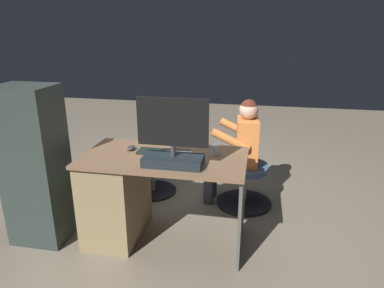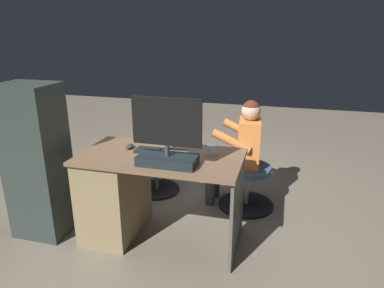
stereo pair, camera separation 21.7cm
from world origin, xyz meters
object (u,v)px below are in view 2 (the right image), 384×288
at_px(computer_mouse, 130,146).
at_px(visitor_chair, 247,183).
at_px(cup, 211,150).
at_px(tv_remote, 148,152).
at_px(office_chair_teddy, 156,169).
at_px(monitor, 167,144).
at_px(teddy_bear, 156,138).
at_px(keyboard, 161,151).
at_px(desk, 125,190).
at_px(person, 240,146).

height_order(computer_mouse, visitor_chair, computer_mouse).
height_order(cup, tv_remote, cup).
bearing_deg(visitor_chair, office_chair_teddy, -4.90).
relative_size(tv_remote, visitor_chair, 0.27).
bearing_deg(office_chair_teddy, tv_remote, 107.53).
relative_size(monitor, teddy_bear, 1.36).
relative_size(keyboard, teddy_bear, 1.10).
height_order(desk, tv_remote, tv_remote).
xyz_separation_m(cup, tv_remote, (0.50, 0.08, -0.03)).
distance_m(cup, tv_remote, 0.51).
bearing_deg(desk, teddy_bear, -87.24).
distance_m(computer_mouse, tv_remote, 0.19).
relative_size(tv_remote, office_chair_teddy, 0.30).
bearing_deg(teddy_bear, person, 174.32).
distance_m(desk, keyboard, 0.48).
bearing_deg(computer_mouse, teddy_bear, -84.74).
relative_size(cup, visitor_chair, 0.15).
bearing_deg(person, monitor, 65.77).
xyz_separation_m(keyboard, person, (-0.55, -0.70, -0.14)).
distance_m(teddy_bear, visitor_chair, 1.06).
bearing_deg(person, visitor_chair, 175.10).
relative_size(office_chair_teddy, visitor_chair, 0.90).
bearing_deg(teddy_bear, office_chair_teddy, 90.00).
bearing_deg(keyboard, computer_mouse, -5.37).
relative_size(monitor, office_chair_teddy, 1.04).
bearing_deg(office_chair_teddy, keyboard, 114.25).
xyz_separation_m(computer_mouse, visitor_chair, (-0.92, -0.67, -0.53)).
distance_m(tv_remote, teddy_bear, 0.87).
distance_m(keyboard, computer_mouse, 0.28).
distance_m(tv_remote, person, 0.99).
bearing_deg(office_chair_teddy, desk, 92.80).
height_order(desk, office_chair_teddy, desk).
relative_size(tv_remote, teddy_bear, 0.39).
bearing_deg(cup, tv_remote, 9.43).
xyz_separation_m(office_chair_teddy, teddy_bear, (0.00, -0.01, 0.35)).
xyz_separation_m(teddy_bear, visitor_chair, (-0.99, 0.10, -0.36)).
xyz_separation_m(desk, office_chair_teddy, (0.04, -0.84, -0.15)).
height_order(cup, teddy_bear, cup).
distance_m(monitor, teddy_bear, 1.17).
bearing_deg(visitor_chair, computer_mouse, 36.16).
relative_size(keyboard, cup, 4.93).
xyz_separation_m(computer_mouse, cup, (-0.69, -0.03, 0.02)).
xyz_separation_m(computer_mouse, tv_remote, (-0.18, 0.05, -0.01)).
xyz_separation_m(desk, person, (-0.87, -0.76, 0.22)).
distance_m(office_chair_teddy, person, 0.98).
distance_m(cup, visitor_chair, 0.88).
bearing_deg(visitor_chair, desk, 38.49).
distance_m(visitor_chair, person, 0.39).
bearing_deg(desk, visitor_chair, -141.51).
distance_m(desk, computer_mouse, 0.38).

